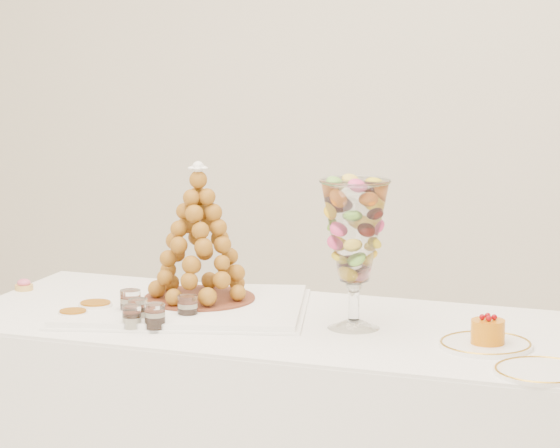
% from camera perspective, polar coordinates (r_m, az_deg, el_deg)
% --- Properties ---
extents(buffet_table, '(1.83, 0.75, 0.69)m').
position_cam_1_polar(buffet_table, '(3.61, 0.76, -9.60)').
color(buffet_table, white).
rests_on(buffet_table, ground).
extents(lace_tray, '(0.76, 0.65, 0.02)m').
position_cam_1_polar(lace_tray, '(3.65, -4.20, -3.55)').
color(lace_tray, white).
rests_on(lace_tray, buffet_table).
extents(macaron_vase, '(0.18, 0.18, 0.39)m').
position_cam_1_polar(macaron_vase, '(3.41, 3.23, -0.39)').
color(macaron_vase, white).
rests_on(macaron_vase, buffet_table).
extents(cake_plate, '(0.23, 0.23, 0.01)m').
position_cam_1_polar(cake_plate, '(3.31, 8.83, -5.16)').
color(cake_plate, white).
rests_on(cake_plate, buffet_table).
extents(spare_plate, '(0.23, 0.23, 0.01)m').
position_cam_1_polar(spare_plate, '(3.11, 11.22, -6.25)').
color(spare_plate, white).
rests_on(spare_plate, buffet_table).
extents(pink_tart, '(0.05, 0.05, 0.03)m').
position_cam_1_polar(pink_tart, '(3.95, -10.96, -2.60)').
color(pink_tart, tan).
rests_on(pink_tart, buffet_table).
extents(verrine_a, '(0.07, 0.07, 0.07)m').
position_cam_1_polar(verrine_a, '(3.58, -6.45, -3.43)').
color(verrine_a, white).
rests_on(verrine_a, buffet_table).
extents(verrine_b, '(0.06, 0.06, 0.07)m').
position_cam_1_polar(verrine_b, '(3.50, -6.12, -3.78)').
color(verrine_b, white).
rests_on(verrine_b, buffet_table).
extents(verrine_c, '(0.07, 0.07, 0.07)m').
position_cam_1_polar(verrine_c, '(3.51, -3.99, -3.66)').
color(verrine_c, white).
rests_on(verrine_c, buffet_table).
extents(verrine_d, '(0.06, 0.06, 0.07)m').
position_cam_1_polar(verrine_d, '(3.44, -6.39, -4.04)').
color(verrine_d, white).
rests_on(verrine_d, buffet_table).
extents(verrine_e, '(0.05, 0.05, 0.07)m').
position_cam_1_polar(verrine_e, '(3.43, -5.40, -4.03)').
color(verrine_e, white).
rests_on(verrine_e, buffet_table).
extents(ramekin_back, '(0.09, 0.09, 0.03)m').
position_cam_1_polar(ramekin_back, '(3.63, -7.94, -3.62)').
color(ramekin_back, white).
rests_on(ramekin_back, buffet_table).
extents(ramekin_front, '(0.08, 0.08, 0.02)m').
position_cam_1_polar(ramekin_front, '(3.57, -8.90, -3.94)').
color(ramekin_front, white).
rests_on(ramekin_front, buffet_table).
extents(croquembouche, '(0.31, 0.31, 0.38)m').
position_cam_1_polar(croquembouche, '(3.64, -3.51, -0.38)').
color(croquembouche, brown).
rests_on(croquembouche, lace_tray).
extents(mousse_cake, '(0.08, 0.08, 0.07)m').
position_cam_1_polar(mousse_cake, '(3.30, 8.93, -4.58)').
color(mousse_cake, '#CF6F09').
rests_on(mousse_cake, cake_plate).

